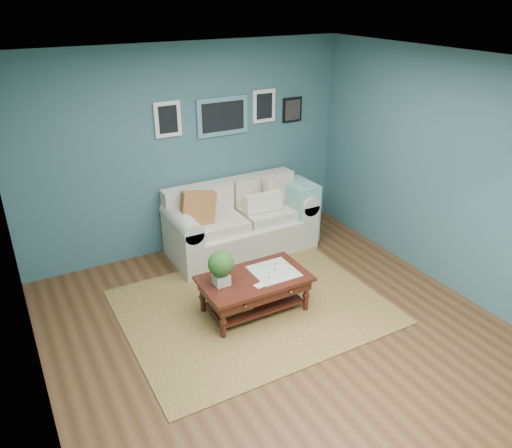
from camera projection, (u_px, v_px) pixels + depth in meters
room_shell at (290, 219)px, 4.55m from camera, size 5.00×5.02×2.70m
area_rug at (253, 307)px, 5.64m from camera, size 2.82×2.26×0.01m
loveseat at (245, 220)px, 6.76m from camera, size 1.99×0.90×1.02m
coffee_table at (249, 284)px, 5.41m from camera, size 1.17×0.69×0.82m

